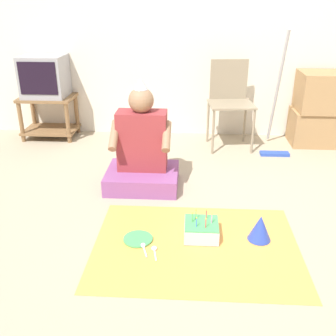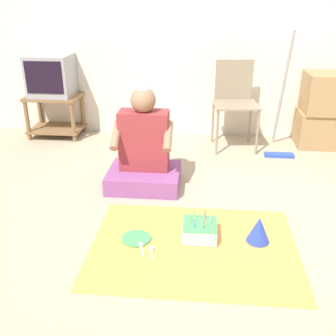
# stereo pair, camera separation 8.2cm
# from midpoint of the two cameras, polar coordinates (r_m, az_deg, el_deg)

# --- Properties ---
(ground_plane) EXTENTS (16.00, 16.00, 0.00)m
(ground_plane) POSITION_cam_midpoint_polar(r_m,az_deg,el_deg) (2.62, 5.31, -9.90)
(ground_plane) COLOR tan
(wall_back) EXTENTS (6.40, 0.06, 2.55)m
(wall_back) POSITION_cam_midpoint_polar(r_m,az_deg,el_deg) (4.29, 5.29, 21.44)
(wall_back) COLOR silver
(wall_back) RESTS_ON ground_plane
(tv_stand) EXTENTS (0.57, 0.41, 0.46)m
(tv_stand) POSITION_cam_midpoint_polar(r_m,az_deg,el_deg) (4.51, -17.36, 7.61)
(tv_stand) COLOR olive
(tv_stand) RESTS_ON ground_plane
(tv) EXTENTS (0.44, 0.40, 0.42)m
(tv) POSITION_cam_midpoint_polar(r_m,az_deg,el_deg) (4.43, -17.99, 12.55)
(tv) COLOR #99999E
(tv) RESTS_ON tv_stand
(folding_chair) EXTENTS (0.47, 0.44, 0.86)m
(folding_chair) POSITION_cam_midpoint_polar(r_m,az_deg,el_deg) (4.05, 8.39, 10.18)
(folding_chair) COLOR gray
(folding_chair) RESTS_ON ground_plane
(cardboard_box_stack) EXTENTS (0.57, 0.43, 0.75)m
(cardboard_box_stack) POSITION_cam_midpoint_polar(r_m,az_deg,el_deg) (4.36, 20.88, 7.98)
(cardboard_box_stack) COLOR #A87F51
(cardboard_box_stack) RESTS_ON ground_plane
(dust_mop) EXTENTS (0.28, 0.46, 1.18)m
(dust_mop) POSITION_cam_midpoint_polar(r_m,az_deg,el_deg) (4.00, 14.84, 7.00)
(dust_mop) COLOR #2D4CB2
(dust_mop) RESTS_ON ground_plane
(person_seated) EXTENTS (0.58, 0.48, 0.88)m
(person_seated) POSITION_cam_midpoint_polar(r_m,az_deg,el_deg) (3.18, -4.50, 2.15)
(person_seated) COLOR #8C4C8C
(person_seated) RESTS_ON ground_plane
(party_cloth) EXTENTS (1.29, 0.97, 0.01)m
(party_cloth) POSITION_cam_midpoint_polar(r_m,az_deg,el_deg) (2.53, 3.13, -11.20)
(party_cloth) COLOR #EFA84C
(party_cloth) RESTS_ON ground_plane
(birthday_cake) EXTENTS (0.22, 0.22, 0.17)m
(birthday_cake) POSITION_cam_midpoint_polar(r_m,az_deg,el_deg) (2.58, 3.94, -8.90)
(birthday_cake) COLOR silver
(birthday_cake) RESTS_ON party_cloth
(party_hat_blue) EXTENTS (0.15, 0.15, 0.17)m
(party_hat_blue) POSITION_cam_midpoint_polar(r_m,az_deg,el_deg) (2.59, 12.33, -8.47)
(party_hat_blue) COLOR blue
(party_hat_blue) RESTS_ON party_cloth
(paper_plate) EXTENTS (0.19, 0.19, 0.01)m
(paper_plate) POSITION_cam_midpoint_polar(r_m,az_deg,el_deg) (2.58, -5.29, -10.20)
(paper_plate) COLOR #4CB266
(paper_plate) RESTS_ON party_cloth
(plastic_spoon_near) EXTENTS (0.06, 0.14, 0.01)m
(plastic_spoon_near) POSITION_cam_midpoint_polar(r_m,az_deg,el_deg) (2.51, -4.54, -11.31)
(plastic_spoon_near) COLOR white
(plastic_spoon_near) RESTS_ON party_cloth
(plastic_spoon_far) EXTENTS (0.05, 0.14, 0.01)m
(plastic_spoon_far) POSITION_cam_midpoint_polar(r_m,az_deg,el_deg) (2.48, -2.96, -11.77)
(plastic_spoon_far) COLOR white
(plastic_spoon_far) RESTS_ON party_cloth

